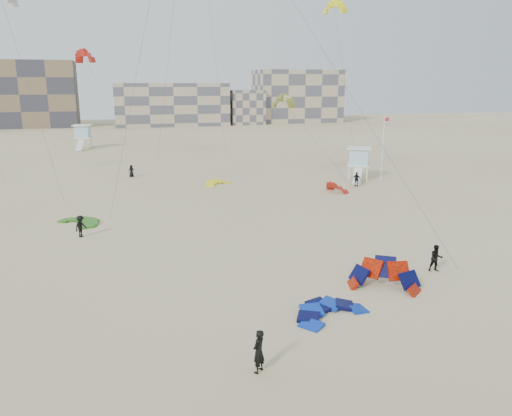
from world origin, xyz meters
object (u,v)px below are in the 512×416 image
object	(u,v)px
kitesurfer_main	(259,351)
lifeguard_tower_near	(359,164)
kite_ground_orange	(383,288)
kite_ground_blue	(329,315)

from	to	relation	value
kitesurfer_main	lifeguard_tower_near	world-z (taller)	lifeguard_tower_near
kite_ground_orange	kitesurfer_main	bearing A→B (deg)	-112.70
kite_ground_blue	kite_ground_orange	world-z (taller)	kite_ground_orange
lifeguard_tower_near	kite_ground_blue	bearing A→B (deg)	-89.49
kite_ground_blue	lifeguard_tower_near	bearing A→B (deg)	40.89
kite_ground_blue	lifeguard_tower_near	size ratio (longest dim) A/B	0.64
kite_ground_orange	kitesurfer_main	size ratio (longest dim) A/B	2.24
kite_ground_orange	kitesurfer_main	xyz separation A→B (m)	(-9.58, -6.53, 0.96)
kite_ground_blue	kitesurfer_main	size ratio (longest dim) A/B	2.07
kite_ground_blue	lifeguard_tower_near	distance (m)	39.33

